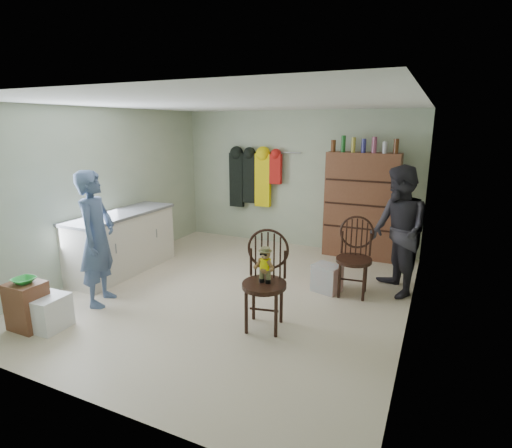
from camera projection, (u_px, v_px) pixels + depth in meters
The scene contains 13 objects.
ground_plane at pixel (234, 292), 5.51m from camera, with size 5.00×5.00×0.00m, color beige.
room_walls at pixel (250, 174), 5.60m from camera, with size 5.00×5.00×5.00m.
counter at pixel (122, 242), 6.20m from camera, with size 0.64×1.86×0.94m.
stool at pixel (28, 305), 4.48m from camera, with size 0.38×0.33×0.54m, color brown.
bowl at pixel (24, 281), 4.41m from camera, with size 0.24×0.24×0.06m, color green.
plastic_tub at pixel (47, 312), 4.50m from camera, with size 0.41×0.39×0.39m, color white.
chair_front at pixel (265, 274), 4.45m from camera, with size 0.59×0.59×1.12m.
chair_far at pixel (355, 253), 5.35m from camera, with size 0.52×0.52×1.06m.
striped_bag at pixel (327, 278), 5.50m from camera, with size 0.36×0.28×0.38m, color #E57D72.
person_left at pixel (97, 239), 5.00m from camera, with size 0.63×0.41×1.72m, color #465A81.
person_right at pixel (398, 231), 5.27m from camera, with size 0.85×0.66×1.75m, color #2D2B33.
dresser at pixel (361, 205), 6.80m from camera, with size 1.20×0.39×2.07m.
coat_rack at pixel (253, 178), 7.64m from camera, with size 1.42×0.12×1.09m.
Camera 1 is at (2.44, -4.51, 2.25)m, focal length 28.00 mm.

